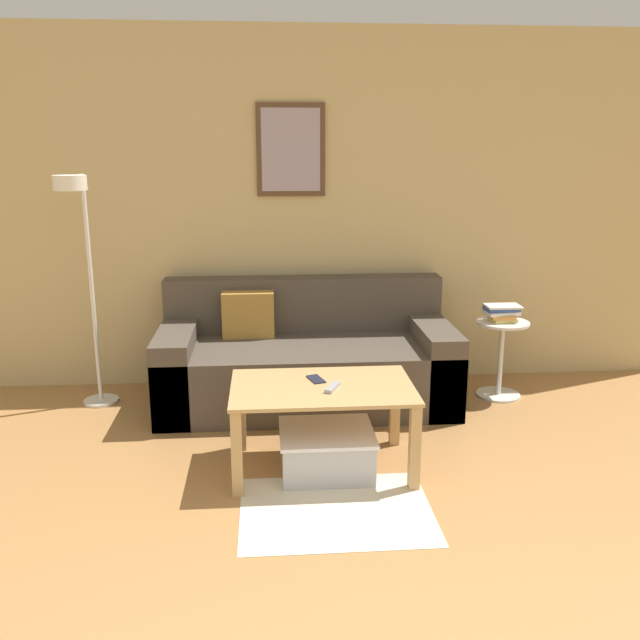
{
  "coord_description": "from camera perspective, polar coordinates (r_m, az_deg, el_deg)",
  "views": [
    {
      "loc": [
        -0.36,
        -1.37,
        1.73
      ],
      "look_at": [
        -0.09,
        2.06,
        0.85
      ],
      "focal_mm": 38.0,
      "sensor_mm": 36.0,
      "label": 1
    }
  ],
  "objects": [
    {
      "name": "wall_back",
      "position": [
        4.99,
        -0.4,
        9.18
      ],
      "size": [
        5.6,
        0.09,
        2.55
      ],
      "color": "tan",
      "rests_on": "ground_plane"
    },
    {
      "name": "area_rug",
      "position": [
        3.45,
        1.36,
        -15.72
      ],
      "size": [
        0.94,
        0.72,
        0.01
      ],
      "primitive_type": "cube",
      "color": "beige",
      "rests_on": "ground_plane"
    },
    {
      "name": "couch",
      "position": [
        4.71,
        -1.22,
        -3.49
      ],
      "size": [
        1.99,
        0.92,
        0.82
      ],
      "color": "#4C4238",
      "rests_on": "ground_plane"
    },
    {
      "name": "coffee_table",
      "position": [
        3.7,
        0.19,
        -6.81
      ],
      "size": [
        0.99,
        0.63,
        0.48
      ],
      "color": "tan",
      "rests_on": "ground_plane"
    },
    {
      "name": "storage_bin",
      "position": [
        3.77,
        0.55,
        -10.95
      ],
      "size": [
        0.51,
        0.45,
        0.24
      ],
      "color": "#B2B2B7",
      "rests_on": "ground_plane"
    },
    {
      "name": "floor_lamp",
      "position": [
        4.57,
        -19.47,
        5.55
      ],
      "size": [
        0.24,
        0.51,
        1.57
      ],
      "color": "white",
      "rests_on": "ground_plane"
    },
    {
      "name": "side_table",
      "position": [
        4.95,
        15.0,
        -2.58
      ],
      "size": [
        0.36,
        0.36,
        0.55
      ],
      "color": "silver",
      "rests_on": "ground_plane"
    },
    {
      "name": "book_stack",
      "position": [
        4.89,
        15.06,
        0.62
      ],
      "size": [
        0.25,
        0.18,
        0.11
      ],
      "color": "#D8C666",
      "rests_on": "side_table"
    },
    {
      "name": "remote_control",
      "position": [
        3.62,
        1.05,
        -5.7
      ],
      "size": [
        0.1,
        0.15,
        0.02
      ],
      "primitive_type": "cube",
      "rotation": [
        0.0,
        0.0,
        -0.42
      ],
      "color": "#99999E",
      "rests_on": "coffee_table"
    },
    {
      "name": "cell_phone",
      "position": [
        3.76,
        -0.34,
        -5.0
      ],
      "size": [
        0.1,
        0.15,
        0.01
      ],
      "primitive_type": "cube",
      "rotation": [
        0.0,
        0.0,
        0.3
      ],
      "color": "#1E2338",
      "rests_on": "coffee_table"
    }
  ]
}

